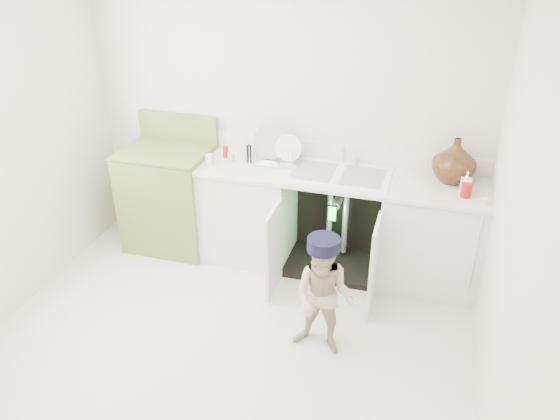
# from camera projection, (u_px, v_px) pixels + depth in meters

# --- Properties ---
(ground) EXTENTS (3.50, 3.50, 0.00)m
(ground) POSITION_uv_depth(u_px,v_px,m) (227.00, 342.00, 4.03)
(ground) COLOR beige
(ground) RESTS_ON ground
(room_shell) EXTENTS (6.00, 5.50, 1.26)m
(room_shell) POSITION_uv_depth(u_px,v_px,m) (218.00, 191.00, 3.43)
(room_shell) COLOR beige
(room_shell) RESTS_ON ground
(counter_run) EXTENTS (2.44, 1.02, 1.26)m
(counter_run) POSITION_uv_depth(u_px,v_px,m) (340.00, 219.00, 4.67)
(counter_run) COLOR silver
(counter_run) RESTS_ON ground
(avocado_stove) EXTENTS (0.77, 0.65, 1.19)m
(avocado_stove) POSITION_uv_depth(u_px,v_px,m) (171.00, 196.00, 5.03)
(avocado_stove) COLOR olive
(avocado_stove) RESTS_ON ground
(repair_worker) EXTENTS (0.47, 0.92, 0.92)m
(repair_worker) POSITION_uv_depth(u_px,v_px,m) (324.00, 296.00, 3.75)
(repair_worker) COLOR #C3B48C
(repair_worker) RESTS_ON ground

